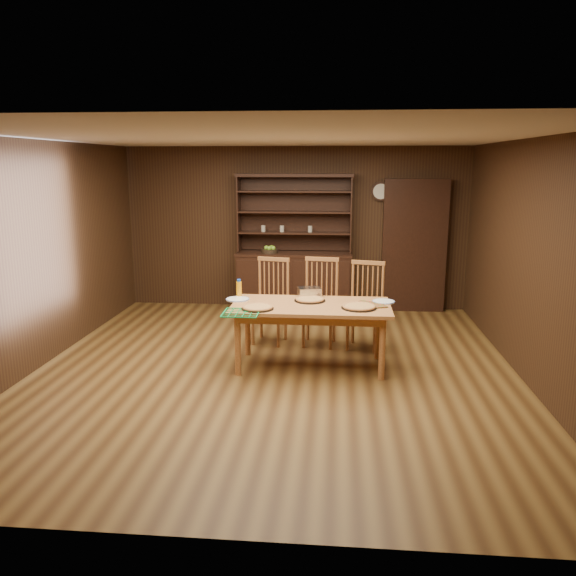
# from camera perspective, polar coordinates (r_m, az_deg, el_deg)

# --- Properties ---
(floor) EXTENTS (6.00, 6.00, 0.00)m
(floor) POSITION_cam_1_polar(r_m,az_deg,el_deg) (6.54, -1.32, -8.32)
(floor) COLOR brown
(floor) RESTS_ON ground
(room_shell) EXTENTS (6.00, 6.00, 6.00)m
(room_shell) POSITION_cam_1_polar(r_m,az_deg,el_deg) (6.16, -1.39, 5.53)
(room_shell) COLOR silver
(room_shell) RESTS_ON floor
(china_hutch) EXTENTS (1.84, 0.52, 2.17)m
(china_hutch) POSITION_cam_1_polar(r_m,az_deg,el_deg) (9.02, 0.61, 1.46)
(china_hutch) COLOR black
(china_hutch) RESTS_ON floor
(doorway) EXTENTS (1.00, 0.18, 2.10)m
(doorway) POSITION_cam_1_polar(r_m,az_deg,el_deg) (9.14, 12.68, 4.19)
(doorway) COLOR black
(doorway) RESTS_ON floor
(wall_clock) EXTENTS (0.30, 0.05, 0.30)m
(wall_clock) POSITION_cam_1_polar(r_m,az_deg,el_deg) (9.06, 9.40, 9.66)
(wall_clock) COLOR black
(wall_clock) RESTS_ON room_shell
(dining_table) EXTENTS (1.81, 0.91, 0.75)m
(dining_table) POSITION_cam_1_polar(r_m,az_deg,el_deg) (6.45, 2.34, -2.41)
(dining_table) COLOR #CA8446
(dining_table) RESTS_ON floor
(chair_left) EXTENTS (0.54, 0.52, 1.12)m
(chair_left) POSITION_cam_1_polar(r_m,az_deg,el_deg) (7.43, -1.70, -0.97)
(chair_left) COLOR #A35F38
(chair_left) RESTS_ON floor
(chair_center) EXTENTS (0.52, 0.50, 1.13)m
(chair_center) POSITION_cam_1_polar(r_m,az_deg,el_deg) (7.34, 3.30, -1.07)
(chair_center) COLOR #A35F38
(chair_center) RESTS_ON floor
(chair_right) EXTENTS (0.55, 0.53, 1.11)m
(chair_right) POSITION_cam_1_polar(r_m,az_deg,el_deg) (7.27, 7.89, -1.42)
(chair_right) COLOR #A35F38
(chair_right) RESTS_ON floor
(pizza_left) EXTENTS (0.36, 0.36, 0.04)m
(pizza_left) POSITION_cam_1_polar(r_m,az_deg,el_deg) (6.23, -3.12, -1.99)
(pizza_left) COLOR black
(pizza_left) RESTS_ON dining_table
(pizza_right) EXTENTS (0.39, 0.39, 0.04)m
(pizza_right) POSITION_cam_1_polar(r_m,az_deg,el_deg) (6.31, 7.22, -1.90)
(pizza_right) COLOR black
(pizza_right) RESTS_ON dining_table
(pizza_center) EXTENTS (0.37, 0.37, 0.04)m
(pizza_center) POSITION_cam_1_polar(r_m,az_deg,el_deg) (6.59, 2.23, -1.17)
(pizza_center) COLOR black
(pizza_center) RESTS_ON dining_table
(cooling_rack) EXTENTS (0.46, 0.46, 0.02)m
(cooling_rack) POSITION_cam_1_polar(r_m,az_deg,el_deg) (6.07, -4.79, -2.49)
(cooling_rack) COLOR #0CA048
(cooling_rack) RESTS_ON dining_table
(plate_left) EXTENTS (0.28, 0.28, 0.02)m
(plate_left) POSITION_cam_1_polar(r_m,az_deg,el_deg) (6.67, -5.15, -1.13)
(plate_left) COLOR white
(plate_left) RESTS_ON dining_table
(plate_right) EXTENTS (0.26, 0.26, 0.02)m
(plate_right) POSITION_cam_1_polar(r_m,az_deg,el_deg) (6.62, 9.68, -1.36)
(plate_right) COLOR white
(plate_right) RESTS_ON dining_table
(foil_dish) EXTENTS (0.31, 0.26, 0.11)m
(foil_dish) POSITION_cam_1_polar(r_m,az_deg,el_deg) (6.82, 2.19, -0.39)
(foil_dish) COLOR white
(foil_dish) RESTS_ON dining_table
(juice_bottle) EXTENTS (0.07, 0.07, 0.22)m
(juice_bottle) POSITION_cam_1_polar(r_m,az_deg,el_deg) (6.79, -5.00, -0.07)
(juice_bottle) COLOR orange
(juice_bottle) RESTS_ON dining_table
(pot_holder_a) EXTENTS (0.25, 0.25, 0.01)m
(pot_holder_a) POSITION_cam_1_polar(r_m,az_deg,el_deg) (6.42, 9.00, -1.80)
(pot_holder_a) COLOR red
(pot_holder_a) RESTS_ON dining_table
(pot_holder_b) EXTENTS (0.26, 0.26, 0.01)m
(pot_holder_b) POSITION_cam_1_polar(r_m,az_deg,el_deg) (6.52, 7.87, -1.54)
(pot_holder_b) COLOR red
(pot_holder_b) RESTS_ON dining_table
(fruit_bowl) EXTENTS (0.26, 0.26, 0.12)m
(fruit_bowl) POSITION_cam_1_polar(r_m,az_deg,el_deg) (8.93, -1.87, 3.87)
(fruit_bowl) COLOR black
(fruit_bowl) RESTS_ON china_hutch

